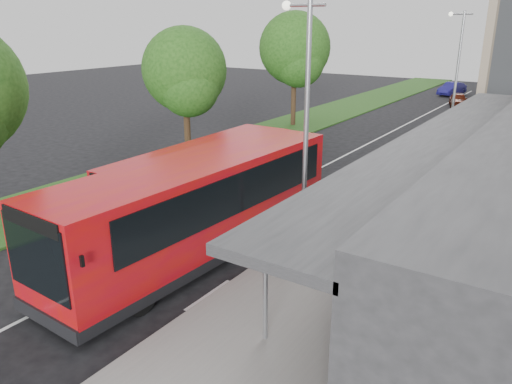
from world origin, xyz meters
TOP-DOWN VIEW (x-y plane):
  - ground at (0.00, 0.00)m, footprint 120.00×120.00m
  - pavement at (6.00, 20.00)m, footprint 5.00×80.00m
  - grass_verge at (-7.00, 20.00)m, footprint 5.00×80.00m
  - lane_centre_line at (0.00, 15.00)m, footprint 0.12×70.00m
  - kerb_dashes at (3.30, 19.00)m, footprint 0.12×56.00m
  - tree_mid at (-7.01, 9.05)m, footprint 4.58×4.58m
  - tree_far at (-7.01, 21.05)m, footprint 5.17×5.17m
  - lamp_post_near at (4.12, 2.00)m, footprint 1.44×0.28m
  - lamp_post_far at (4.12, 22.00)m, footprint 1.44×0.28m
  - bus_main at (1.38, 0.01)m, footprint 3.45×11.74m
  - bus_second at (-1.05, 3.24)m, footprint 2.68×9.82m
  - litter_bin at (5.30, 10.64)m, footprint 0.48×0.48m
  - bollard at (5.34, 18.95)m, footprint 0.17×0.17m
  - car_near at (1.22, 37.72)m, footprint 2.46×3.93m
  - car_far at (-1.11, 45.19)m, footprint 2.27×4.34m

SIDE VIEW (x-z plane):
  - ground at x=0.00m, z-range 0.00..0.00m
  - kerb_dashes at x=3.30m, z-range 0.00..0.01m
  - lane_centre_line at x=0.00m, z-range 0.00..0.01m
  - grass_verge at x=-7.00m, z-range 0.00..0.10m
  - pavement at x=6.00m, z-range 0.00..0.15m
  - litter_bin at x=5.30m, z-range 0.15..0.92m
  - car_near at x=1.22m, z-range 0.00..1.25m
  - bollard at x=5.34m, z-range 0.15..1.11m
  - car_far at x=-1.11m, z-range 0.00..1.36m
  - bus_second at x=-1.05m, z-range 0.04..2.80m
  - bus_main at x=1.38m, z-range 0.04..3.34m
  - lamp_post_near at x=4.12m, z-range 0.72..8.72m
  - lamp_post_far at x=4.12m, z-range 0.72..8.72m
  - tree_mid at x=-7.01m, z-range 1.07..8.42m
  - tree_far at x=-7.01m, z-range 1.21..9.52m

